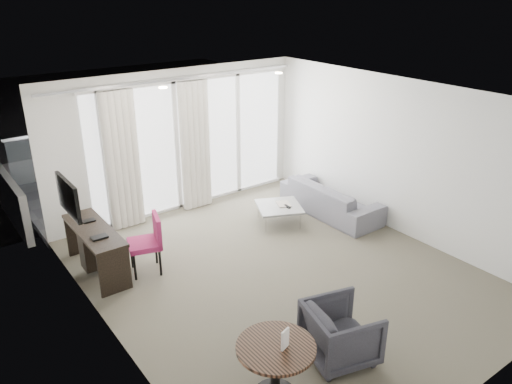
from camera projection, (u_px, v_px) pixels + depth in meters
floor at (280, 273)px, 7.36m from camera, size 5.00×6.00×0.00m
ceiling at (284, 98)px, 6.35m from camera, size 5.00×6.00×0.00m
wall_left at (106, 244)px, 5.49m from camera, size 0.00×6.00×2.60m
wall_right at (399, 157)px, 8.22m from camera, size 0.00×6.00×2.60m
wall_front at (485, 293)px, 4.63m from camera, size 5.00×0.00×2.60m
window_panel at (193, 143)px, 9.28m from camera, size 4.00×0.02×2.38m
window_frame at (194, 144)px, 9.27m from camera, size 4.10×0.06×2.44m
curtain_left at (123, 161)px, 8.36m from camera, size 0.60×0.20×2.38m
curtain_right at (195, 146)px, 9.13m from camera, size 0.60×0.20×2.38m
curtain_track at (179, 79)px, 8.51m from camera, size 4.80×0.04×0.04m
downlight_a at (163, 88)px, 7.05m from camera, size 0.12×0.12×0.02m
downlight_b at (279, 73)px, 8.20m from camera, size 0.12×0.12×0.02m
desk at (96, 250)px, 7.29m from camera, size 0.46×1.49×0.70m
tv at (68, 197)px, 6.57m from camera, size 0.05×0.80×0.50m
desk_chair at (144, 245)px, 7.24m from camera, size 0.59×0.57×0.89m
round_table at (275, 371)px, 5.05m from camera, size 0.92×0.92×0.64m
menu_card at (285, 342)px, 4.87m from camera, size 0.12×0.06×0.22m
tub_armchair at (341, 333)px, 5.59m from camera, size 0.91×0.89×0.68m
coffee_table at (279, 214)px, 8.84m from camera, size 0.99×0.99×0.34m
remote at (287, 206)px, 8.72m from camera, size 0.07×0.18×0.02m
magazine at (283, 203)px, 8.83m from camera, size 0.32×0.35×0.02m
sofa at (331, 198)px, 9.18m from camera, size 0.79×2.01×0.59m
terrace_slab at (161, 182)px, 10.89m from camera, size 5.60×3.00×0.12m
rattan_chair_a at (192, 158)px, 10.88m from camera, size 0.78×0.78×0.87m
rattan_chair_b at (228, 151)px, 11.42m from camera, size 0.74×0.74×0.82m
rattan_table at (200, 162)px, 11.22m from camera, size 0.64×0.64×0.50m
balustrade at (132, 142)px, 11.75m from camera, size 5.50×0.06×1.05m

